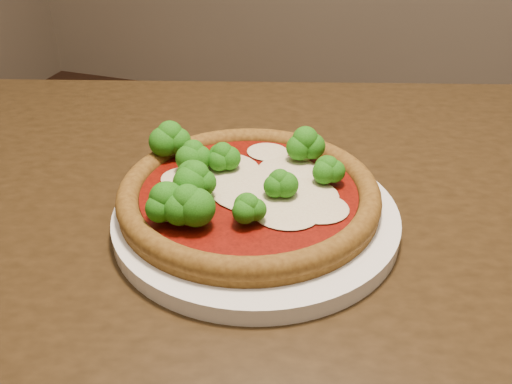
% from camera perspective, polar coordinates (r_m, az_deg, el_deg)
% --- Properties ---
extents(dining_table, '(1.40, 1.09, 0.75)m').
position_cam_1_polar(dining_table, '(0.68, 4.72, -9.05)').
color(dining_table, black).
rests_on(dining_table, floor).
extents(plate, '(0.29, 0.29, 0.02)m').
position_cam_1_polar(plate, '(0.59, -0.00, -2.55)').
color(plate, white).
rests_on(plate, dining_table).
extents(pizza, '(0.27, 0.27, 0.06)m').
position_cam_1_polar(pizza, '(0.59, -1.20, 0.39)').
color(pizza, brown).
rests_on(pizza, plate).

